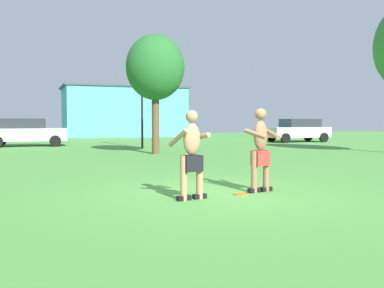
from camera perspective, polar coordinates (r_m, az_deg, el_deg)
name	(u,v)px	position (r m, az deg, el deg)	size (l,w,h in m)	color
ground_plane	(219,193)	(8.74, 3.57, -6.50)	(80.00, 80.00, 0.00)	#4C8E3D
player_near	(261,148)	(8.88, 9.06, -0.55)	(0.61, 0.68, 1.71)	black
player_in_black	(192,153)	(7.93, -0.06, -1.18)	(0.70, 0.64, 1.65)	black
frisbee	(241,194)	(8.60, 6.42, -6.58)	(0.28, 0.28, 0.03)	orange
car_silver_near_post	(298,130)	(30.53, 13.83, 1.81)	(4.32, 2.07, 1.58)	silver
car_white_mid_lot	(26,132)	(26.35, -21.03, 1.51)	(4.38, 2.18, 1.58)	white
lamp_post	(142,91)	(23.38, -6.62, 6.97)	(0.60, 0.24, 4.86)	black
outbuilding_behind_lot	(123,112)	(41.36, -9.06, 4.23)	(11.21, 6.67, 4.61)	#4C9ED1
tree_near_building	(155,68)	(19.12, -4.87, 9.94)	(2.55, 2.55, 5.20)	brown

